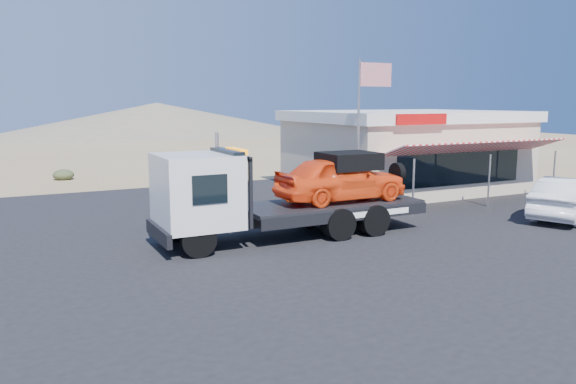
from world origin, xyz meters
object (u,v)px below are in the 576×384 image
Objects in this scene: tow_truck at (286,189)px; jerky_store at (404,149)px; flagpole at (364,118)px; white_sedan at (568,198)px.

tow_truck is 12.03m from jerky_store.
tow_truck is 5.41m from flagpole.
flagpole is (4.44, 2.20, 2.17)m from tow_truck.
flagpole reaches higher than tow_truck.
flagpole is at bearing -141.21° from jerky_store.
jerky_store is 7.36m from flagpole.
white_sedan is at bearing -34.39° from flagpole.
flagpole reaches higher than jerky_store.
white_sedan is at bearing -11.26° from tow_truck.
flagpole is at bearing 26.35° from tow_truck.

